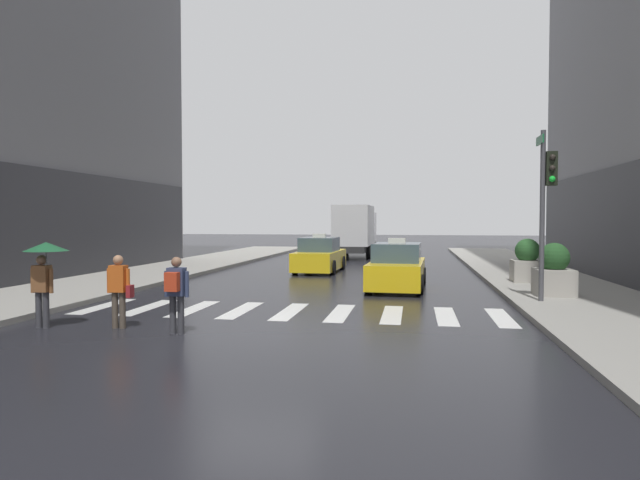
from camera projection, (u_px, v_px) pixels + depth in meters
The scene contains 11 objects.
ground_plane at pixel (258, 335), 11.65m from camera, with size 160.00×160.00×0.00m, color black.
crosswalk_markings at pixel (290, 311), 14.60m from camera, with size 11.30×2.80×0.01m.
traffic_light_pole at pixel (546, 191), 15.40m from camera, with size 0.44×0.84×4.80m.
taxi_lead at pixel (397, 268), 19.43m from camera, with size 2.09×4.61×1.80m.
taxi_second at pixel (320, 256), 25.84m from camera, with size 2.04×4.59×1.80m.
box_truck at pixel (356, 229), 35.92m from camera, with size 2.33×7.56×3.35m.
pedestrian_with_umbrella at pixel (45, 261), 12.31m from camera, with size 0.96×0.96×1.94m.
pedestrian_with_backpack at pixel (176, 289), 11.68m from camera, with size 0.55×0.43×1.65m.
pedestrian_with_handbag at pixel (119, 287), 12.32m from camera, with size 0.60×0.24×1.65m.
planter_near_corner at pixel (554, 272), 16.64m from camera, with size 1.10×1.10×1.60m.
planter_mid_block at pixel (527, 262), 20.33m from camera, with size 1.10×1.10×1.60m.
Camera 1 is at (3.24, -11.18, 2.43)m, focal length 30.87 mm.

